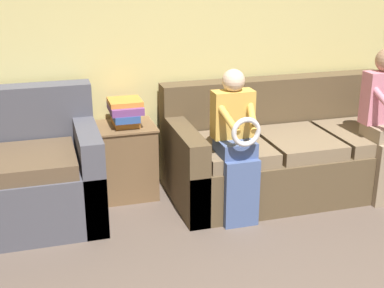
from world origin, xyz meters
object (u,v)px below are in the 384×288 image
object	(u,v)px
side_shelf	(127,160)
book_stack	(125,112)
couch_main	(289,153)
child_left_seated	(236,141)

from	to	relation	value
side_shelf	book_stack	world-z (taller)	book_stack
couch_main	book_stack	xyz separation A→B (m)	(-1.34, 0.24, 0.41)
couch_main	book_stack	size ratio (longest dim) A/B	6.28
child_left_seated	side_shelf	bearing A→B (deg)	137.88
couch_main	side_shelf	xyz separation A→B (m)	(-1.34, 0.24, -0.00)
side_shelf	book_stack	xyz separation A→B (m)	(0.00, 0.00, 0.41)
child_left_seated	couch_main	bearing A→B (deg)	32.15
child_left_seated	book_stack	xyz separation A→B (m)	(-0.70, 0.64, 0.10)
book_stack	side_shelf	bearing A→B (deg)	-113.54
couch_main	side_shelf	distance (m)	1.36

